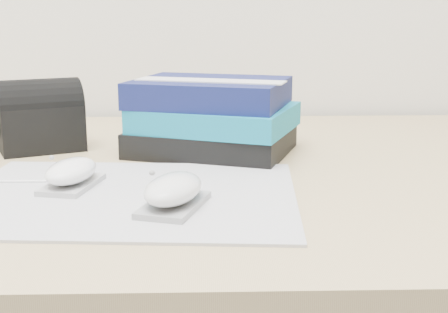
{
  "coord_description": "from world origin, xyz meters",
  "views": [
    {
      "loc": [
        -0.08,
        0.74,
        0.94
      ],
      "look_at": [
        -0.06,
        1.46,
        0.77
      ],
      "focal_mm": 50.0,
      "sensor_mm": 36.0,
      "label": 1
    }
  ],
  "objects_px": {
    "pouch": "(40,116)",
    "desk": "(257,299)",
    "mouse_front": "(173,192)",
    "book_stack": "(213,117)",
    "mouse_rear": "(71,173)"
  },
  "relations": [
    {
      "from": "pouch",
      "to": "desk",
      "type": "bearing_deg",
      "value": -6.36
    },
    {
      "from": "mouse_front",
      "to": "pouch",
      "type": "height_order",
      "value": "pouch"
    },
    {
      "from": "mouse_front",
      "to": "book_stack",
      "type": "bearing_deg",
      "value": 80.86
    },
    {
      "from": "mouse_rear",
      "to": "pouch",
      "type": "distance_m",
      "value": 0.24
    },
    {
      "from": "mouse_rear",
      "to": "book_stack",
      "type": "height_order",
      "value": "book_stack"
    },
    {
      "from": "book_stack",
      "to": "desk",
      "type": "bearing_deg",
      "value": -11.51
    },
    {
      "from": "mouse_front",
      "to": "mouse_rear",
      "type": "bearing_deg",
      "value": 146.07
    },
    {
      "from": "mouse_rear",
      "to": "pouch",
      "type": "relative_size",
      "value": 0.7
    },
    {
      "from": "mouse_rear",
      "to": "book_stack",
      "type": "relative_size",
      "value": 0.37
    },
    {
      "from": "mouse_rear",
      "to": "mouse_front",
      "type": "xyz_separation_m",
      "value": [
        0.13,
        -0.08,
        0.0
      ]
    },
    {
      "from": "desk",
      "to": "pouch",
      "type": "distance_m",
      "value": 0.44
    },
    {
      "from": "desk",
      "to": "mouse_rear",
      "type": "bearing_deg",
      "value": -142.78
    },
    {
      "from": "desk",
      "to": "mouse_rear",
      "type": "distance_m",
      "value": 0.39
    },
    {
      "from": "book_stack",
      "to": "pouch",
      "type": "bearing_deg",
      "value": 175.0
    },
    {
      "from": "desk",
      "to": "book_stack",
      "type": "distance_m",
      "value": 0.3
    }
  ]
}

